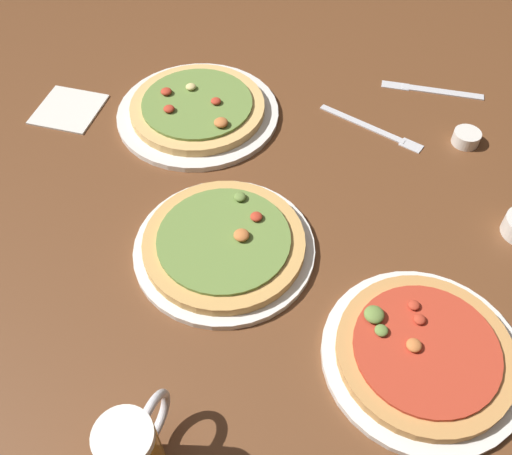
% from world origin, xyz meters
% --- Properties ---
extents(ground_plane, '(2.40, 2.40, 0.03)m').
position_xyz_m(ground_plane, '(0.00, 0.00, -0.01)').
color(ground_plane, brown).
extents(pizza_plate_near, '(0.30, 0.30, 0.05)m').
position_xyz_m(pizza_plate_near, '(0.26, -0.21, 0.02)').
color(pizza_plate_near, silver).
rests_on(pizza_plate_near, ground_plane).
extents(pizza_plate_far, '(0.33, 0.33, 0.05)m').
position_xyz_m(pizza_plate_far, '(-0.15, 0.31, 0.02)').
color(pizza_plate_far, silver).
rests_on(pizza_plate_far, ground_plane).
extents(pizza_plate_side, '(0.31, 0.31, 0.05)m').
position_xyz_m(pizza_plate_side, '(-0.05, -0.04, 0.02)').
color(pizza_plate_side, silver).
rests_on(pizza_plate_side, ground_plane).
extents(beer_mug_dark, '(0.07, 0.12, 0.14)m').
position_xyz_m(beer_mug_dark, '(-0.11, -0.40, 0.07)').
color(beer_mug_dark, '#B27A23').
rests_on(beer_mug_dark, ground_plane).
extents(ramekin_butter, '(0.05, 0.05, 0.03)m').
position_xyz_m(ramekin_butter, '(0.39, 0.27, 0.01)').
color(ramekin_butter, silver).
rests_on(ramekin_butter, ground_plane).
extents(napkin_folded, '(0.15, 0.15, 0.01)m').
position_xyz_m(napkin_folded, '(-0.42, 0.30, 0.00)').
color(napkin_folded, silver).
rests_on(napkin_folded, ground_plane).
extents(fork_left, '(0.21, 0.13, 0.01)m').
position_xyz_m(fork_left, '(0.21, 0.30, 0.00)').
color(fork_left, silver).
rests_on(fork_left, ground_plane).
extents(knife_right, '(0.22, 0.05, 0.01)m').
position_xyz_m(knife_right, '(0.35, 0.43, 0.00)').
color(knife_right, silver).
rests_on(knife_right, ground_plane).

